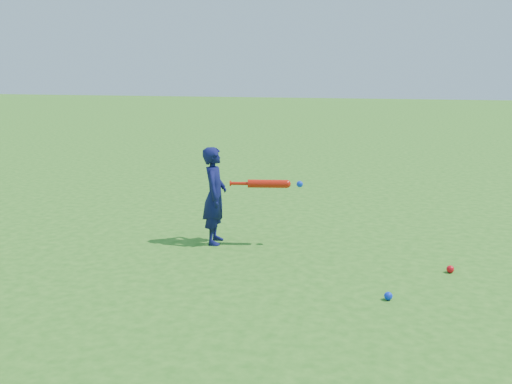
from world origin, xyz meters
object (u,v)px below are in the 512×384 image
ground_ball_blue (388,296)px  child (215,196)px  bat_swing (271,184)px  ground_ball_red (450,269)px

ground_ball_blue → child: bearing=149.3°
ground_ball_blue → bat_swing: bat_swing is taller
child → ground_ball_red: bearing=-107.9°
ground_ball_blue → bat_swing: 2.13m
ground_ball_red → bat_swing: 2.22m
ground_ball_red → bat_swing: bat_swing is taller
ground_ball_red → ground_ball_blue: bearing=-122.5°
ground_ball_red → bat_swing: (-2.05, 0.44, 0.72)m
ground_ball_red → ground_ball_blue: size_ratio=1.02×
ground_ball_red → bat_swing: bearing=167.9°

